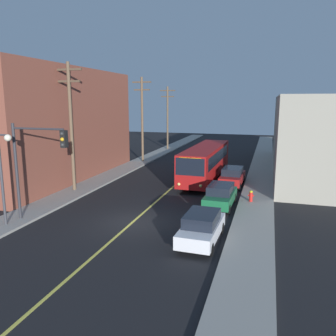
% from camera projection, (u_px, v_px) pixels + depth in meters
% --- Properties ---
extents(ground_plane, '(120.00, 120.00, 0.00)m').
position_uv_depth(ground_plane, '(133.00, 222.00, 21.43)').
color(ground_plane, black).
extents(sidewalk_left, '(2.50, 90.00, 0.15)m').
position_uv_depth(sidewalk_left, '(102.00, 179.00, 32.85)').
color(sidewalk_left, gray).
rests_on(sidewalk_left, ground).
extents(sidewalk_right, '(2.50, 90.00, 0.15)m').
position_uv_depth(sidewalk_right, '(258.00, 190.00, 28.79)').
color(sidewalk_right, gray).
rests_on(sidewalk_right, ground).
extents(lane_stripe_center, '(0.16, 60.00, 0.01)m').
position_uv_depth(lane_stripe_center, '(188.00, 174.00, 35.53)').
color(lane_stripe_center, '#D8CC4C').
rests_on(lane_stripe_center, ground).
extents(building_left_brick, '(10.00, 20.19, 10.47)m').
position_uv_depth(building_left_brick, '(41.00, 124.00, 33.23)').
color(building_left_brick, brown).
rests_on(building_left_brick, ground).
extents(building_right_warehouse, '(12.00, 25.13, 7.95)m').
position_uv_depth(building_right_warehouse, '(336.00, 135.00, 35.12)').
color(building_right_warehouse, gray).
rests_on(building_right_warehouse, ground).
extents(city_bus, '(2.85, 12.21, 3.20)m').
position_uv_depth(city_bus, '(205.00, 161.00, 32.59)').
color(city_bus, maroon).
rests_on(city_bus, ground).
extents(parked_car_white, '(1.96, 4.46, 1.62)m').
position_uv_depth(parked_car_white, '(202.00, 227.00, 18.28)').
color(parked_car_white, silver).
rests_on(parked_car_white, ground).
extents(parked_car_green, '(1.94, 4.46, 1.62)m').
position_uv_depth(parked_car_green, '(220.00, 195.00, 24.45)').
color(parked_car_green, '#196038').
rests_on(parked_car_green, ground).
extents(parked_car_red, '(1.97, 4.47, 1.62)m').
position_uv_depth(parked_car_red, '(232.00, 176.00, 30.61)').
color(parked_car_red, maroon).
rests_on(parked_car_red, ground).
extents(utility_pole_near, '(2.40, 0.28, 10.33)m').
position_uv_depth(utility_pole_near, '(71.00, 122.00, 27.63)').
color(utility_pole_near, brown).
rests_on(utility_pole_near, sidewalk_left).
extents(utility_pole_mid, '(2.40, 0.28, 10.12)m').
position_uv_depth(utility_pole_mid, '(142.00, 116.00, 41.49)').
color(utility_pole_mid, brown).
rests_on(utility_pole_mid, sidewalk_left).
extents(utility_pole_far, '(2.40, 0.28, 9.46)m').
position_uv_depth(utility_pole_far, '(168.00, 115.00, 52.34)').
color(utility_pole_far, brown).
rests_on(utility_pole_far, sidewalk_left).
extents(traffic_signal_left_corner, '(3.75, 0.48, 6.00)m').
position_uv_depth(traffic_signal_left_corner, '(36.00, 155.00, 20.47)').
color(traffic_signal_left_corner, '#2D2D33').
rests_on(traffic_signal_left_corner, sidewalk_left).
extents(street_lamp_left, '(0.98, 0.40, 5.50)m').
position_uv_depth(street_lamp_left, '(4.00, 166.00, 19.89)').
color(street_lamp_left, '#38383D').
rests_on(street_lamp_left, sidewalk_left).
extents(fire_hydrant, '(0.44, 0.26, 0.84)m').
position_uv_depth(fire_hydrant, '(251.00, 196.00, 25.23)').
color(fire_hydrant, red).
rests_on(fire_hydrant, sidewalk_right).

